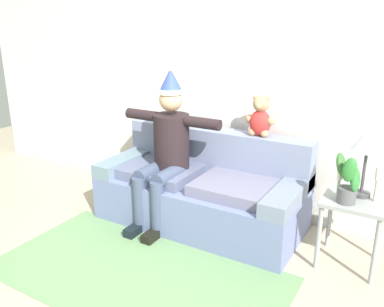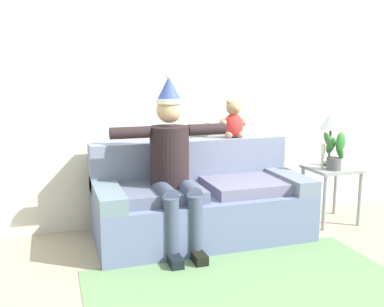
{
  "view_description": "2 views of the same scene",
  "coord_description": "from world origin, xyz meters",
  "px_view_note": "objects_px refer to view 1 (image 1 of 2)",
  "views": [
    {
      "loc": [
        1.72,
        -2.1,
        1.86
      ],
      "look_at": [
        -0.06,
        0.93,
        0.71
      ],
      "focal_mm": 37.45,
      "sensor_mm": 36.0,
      "label": 1
    },
    {
      "loc": [
        -1.29,
        -2.66,
        1.51
      ],
      "look_at": [
        -0.12,
        0.88,
        0.81
      ],
      "focal_mm": 40.95,
      "sensor_mm": 36.0,
      "label": 2
    }
  ],
  "objects_px": {
    "person_seated": "(166,147)",
    "side_table": "(354,211)",
    "candle_tall": "(340,178)",
    "couch": "(203,189)",
    "teddy_bear": "(260,118)",
    "potted_plant": "(348,180)",
    "table_lamp": "(368,143)",
    "candle_short": "(378,180)"
  },
  "relations": [
    {
      "from": "potted_plant",
      "to": "couch",
      "type": "bearing_deg",
      "value": 172.61
    },
    {
      "from": "table_lamp",
      "to": "candle_short",
      "type": "bearing_deg",
      "value": -25.06
    },
    {
      "from": "couch",
      "to": "table_lamp",
      "type": "bearing_deg",
      "value": 0.91
    },
    {
      "from": "table_lamp",
      "to": "candle_short",
      "type": "relative_size",
      "value": 2.04
    },
    {
      "from": "person_seated",
      "to": "teddy_bear",
      "type": "bearing_deg",
      "value": 30.21
    },
    {
      "from": "person_seated",
      "to": "side_table",
      "type": "bearing_deg",
      "value": 3.49
    },
    {
      "from": "teddy_bear",
      "to": "potted_plant",
      "type": "height_order",
      "value": "teddy_bear"
    },
    {
      "from": "teddy_bear",
      "to": "potted_plant",
      "type": "distance_m",
      "value": 1.02
    },
    {
      "from": "candle_tall",
      "to": "person_seated",
      "type": "bearing_deg",
      "value": -176.96
    },
    {
      "from": "person_seated",
      "to": "table_lamp",
      "type": "relative_size",
      "value": 2.72
    },
    {
      "from": "potted_plant",
      "to": "teddy_bear",
      "type": "bearing_deg",
      "value": 153.47
    },
    {
      "from": "teddy_bear",
      "to": "candle_short",
      "type": "distance_m",
      "value": 1.14
    },
    {
      "from": "person_seated",
      "to": "side_table",
      "type": "distance_m",
      "value": 1.71
    },
    {
      "from": "person_seated",
      "to": "potted_plant",
      "type": "bearing_deg",
      "value": -0.04
    },
    {
      "from": "couch",
      "to": "potted_plant",
      "type": "relative_size",
      "value": 4.88
    },
    {
      "from": "teddy_bear",
      "to": "candle_tall",
      "type": "height_order",
      "value": "teddy_bear"
    },
    {
      "from": "couch",
      "to": "candle_short",
      "type": "xyz_separation_m",
      "value": [
        1.51,
        -0.03,
        0.41
      ]
    },
    {
      "from": "person_seated",
      "to": "potted_plant",
      "type": "distance_m",
      "value": 1.63
    },
    {
      "from": "person_seated",
      "to": "teddy_bear",
      "type": "relative_size",
      "value": 3.94
    },
    {
      "from": "couch",
      "to": "candle_tall",
      "type": "bearing_deg",
      "value": -4.02
    },
    {
      "from": "candle_short",
      "to": "table_lamp",
      "type": "bearing_deg",
      "value": 154.94
    },
    {
      "from": "potted_plant",
      "to": "candle_short",
      "type": "height_order",
      "value": "potted_plant"
    },
    {
      "from": "couch",
      "to": "side_table",
      "type": "xyz_separation_m",
      "value": [
        1.38,
        -0.07,
        0.13
      ]
    },
    {
      "from": "potted_plant",
      "to": "side_table",
      "type": "bearing_deg",
      "value": 61.09
    },
    {
      "from": "candle_short",
      "to": "couch",
      "type": "bearing_deg",
      "value": 178.95
    },
    {
      "from": "couch",
      "to": "side_table",
      "type": "bearing_deg",
      "value": -2.81
    },
    {
      "from": "person_seated",
      "to": "side_table",
      "type": "relative_size",
      "value": 2.65
    },
    {
      "from": "side_table",
      "to": "candle_tall",
      "type": "height_order",
      "value": "candle_tall"
    },
    {
      "from": "side_table",
      "to": "candle_short",
      "type": "xyz_separation_m",
      "value": [
        0.13,
        0.04,
        0.28
      ]
    },
    {
      "from": "potted_plant",
      "to": "candle_tall",
      "type": "height_order",
      "value": "potted_plant"
    },
    {
      "from": "side_table",
      "to": "potted_plant",
      "type": "distance_m",
      "value": 0.31
    },
    {
      "from": "person_seated",
      "to": "candle_tall",
      "type": "bearing_deg",
      "value": 3.04
    },
    {
      "from": "couch",
      "to": "side_table",
      "type": "height_order",
      "value": "couch"
    },
    {
      "from": "teddy_bear",
      "to": "potted_plant",
      "type": "xyz_separation_m",
      "value": [
        0.88,
        -0.44,
        -0.28
      ]
    },
    {
      "from": "teddy_bear",
      "to": "potted_plant",
      "type": "bearing_deg",
      "value": -26.53
    },
    {
      "from": "person_seated",
      "to": "candle_short",
      "type": "distance_m",
      "value": 1.82
    },
    {
      "from": "side_table",
      "to": "candle_tall",
      "type": "relative_size",
      "value": 2.3
    },
    {
      "from": "person_seated",
      "to": "side_table",
      "type": "xyz_separation_m",
      "value": [
        1.68,
        0.1,
        -0.29
      ]
    },
    {
      "from": "teddy_bear",
      "to": "potted_plant",
      "type": "relative_size",
      "value": 0.97
    },
    {
      "from": "couch",
      "to": "candle_short",
      "type": "distance_m",
      "value": 1.56
    },
    {
      "from": "person_seated",
      "to": "candle_short",
      "type": "xyz_separation_m",
      "value": [
        1.81,
        0.14,
        -0.01
      ]
    },
    {
      "from": "couch",
      "to": "teddy_bear",
      "type": "bearing_deg",
      "value": 30.94
    }
  ]
}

